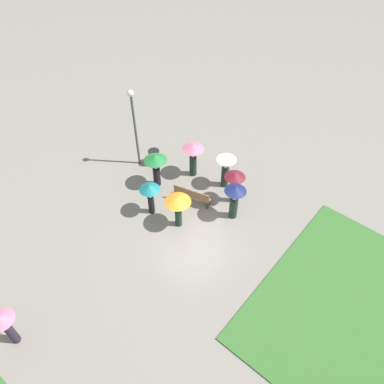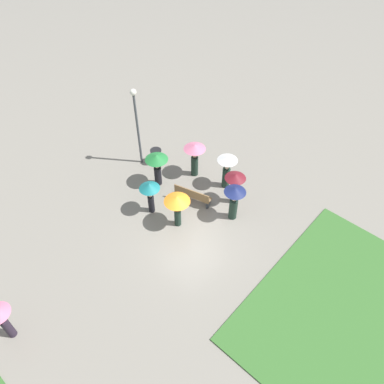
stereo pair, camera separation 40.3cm
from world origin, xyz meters
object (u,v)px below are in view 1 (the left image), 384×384
crowd_person_teal (150,192)px  crowd_person_navy (235,197)px  park_bench (192,195)px  crowd_person_white (226,166)px  trash_bin (154,157)px  crowd_person_pink (193,154)px  crowd_person_orange (178,203)px  crowd_person_maroon (235,180)px  lamp_post (134,119)px  crowd_person_green (156,164)px  lone_walker_far_path (5,324)px

crowd_person_teal → crowd_person_navy: crowd_person_navy is taller
park_bench → crowd_person_white: size_ratio=0.97×
trash_bin → crowd_person_pink: size_ratio=0.45×
crowd_person_orange → crowd_person_maroon: crowd_person_orange is taller
lamp_post → crowd_person_green: size_ratio=2.37×
crowd_person_teal → crowd_person_orange: size_ratio=0.98×
lamp_post → crowd_person_navy: size_ratio=2.31×
crowd_person_white → trash_bin: bearing=41.4°
crowd_person_white → lone_walker_far_path: (0.92, 11.31, -0.02)m
crowd_person_pink → lone_walker_far_path: bearing=-60.4°
lamp_post → crowd_person_green: bearing=163.4°
crowd_person_teal → crowd_person_pink: (0.21, -3.30, 0.05)m
trash_bin → crowd_person_pink: crowd_person_pink is taller
park_bench → crowd_person_navy: bearing=179.2°
park_bench → crowd_person_maroon: size_ratio=1.04×
crowd_person_white → park_bench: bearing=101.6°
crowd_person_teal → crowd_person_orange: crowd_person_orange is taller
crowd_person_green → crowd_person_white: bearing=-64.9°
crowd_person_white → crowd_person_navy: crowd_person_white is taller
crowd_person_navy → crowd_person_pink: bearing=-16.3°
crowd_person_orange → lone_walker_far_path: 7.90m
park_bench → crowd_person_navy: (-2.04, -0.54, 0.82)m
trash_bin → lone_walker_far_path: bearing=106.2°
crowd_person_maroon → crowd_person_navy: 1.01m
lamp_post → crowd_person_white: 5.07m
crowd_person_navy → crowd_person_green: bearing=10.8°
park_bench → lamp_post: size_ratio=0.42×
crowd_person_teal → crowd_person_orange: (-1.50, -0.24, 0.10)m
trash_bin → lone_walker_far_path: lone_walker_far_path is taller
crowd_person_navy → crowd_person_white: bearing=-41.7°
trash_bin → crowd_person_green: (-1.23, 1.05, 0.95)m
trash_bin → crowd_person_orange: size_ratio=0.48×
crowd_person_orange → crowd_person_navy: crowd_person_navy is taller
crowd_person_pink → crowd_person_maroon: 2.72m
crowd_person_maroon → crowd_person_orange: bearing=-34.8°
crowd_person_green → crowd_person_pink: crowd_person_pink is taller
trash_bin → crowd_person_teal: (-2.34, 2.58, 0.90)m
lamp_post → trash_bin: lamp_post is taller
crowd_person_white → crowd_person_green: 3.43m
trash_bin → crowd_person_maroon: crowd_person_maroon is taller
crowd_person_maroon → crowd_person_navy: bearing=21.0°
crowd_person_pink → crowd_person_navy: crowd_person_pink is taller
crowd_person_white → crowd_person_pink: crowd_person_pink is taller
crowd_person_maroon → lamp_post: bearing=-95.1°
crowd_person_white → crowd_person_orange: 3.46m
crowd_person_green → lone_walker_far_path: bearing=176.7°
lamp_post → crowd_person_maroon: size_ratio=2.45×
park_bench → crowd_person_white: crowd_person_white is taller
park_bench → crowd_person_pink: size_ratio=0.96×
crowd_person_white → crowd_person_navy: bearing=162.8°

